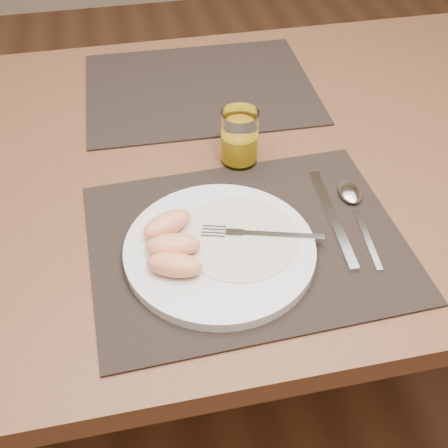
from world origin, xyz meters
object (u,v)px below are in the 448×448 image
(placemat_near, at_px, (247,241))
(plate, at_px, (220,250))
(fork, at_px, (251,234))
(juice_glass, at_px, (239,140))
(placemat_far, at_px, (200,88))
(spoon, at_px, (352,198))
(table, at_px, (217,190))
(knife, at_px, (336,225))

(placemat_near, relative_size, plate, 1.67)
(plate, xyz_separation_m, fork, (0.05, 0.01, 0.01))
(juice_glass, bearing_deg, placemat_far, 95.29)
(placemat_far, xyz_separation_m, spoon, (0.17, -0.39, 0.01))
(spoon, height_order, juice_glass, juice_glass)
(plate, distance_m, juice_glass, 0.22)
(spoon, bearing_deg, table, 136.97)
(table, height_order, placemat_far, placemat_far)
(table, height_order, fork, fork)
(placemat_far, relative_size, juice_glass, 4.80)
(placemat_far, height_order, spoon, spoon)
(table, distance_m, plate, 0.26)
(placemat_near, xyz_separation_m, knife, (0.14, 0.00, 0.00))
(placemat_near, height_order, spoon, spoon)
(table, distance_m, juice_glass, 0.14)
(placemat_far, distance_m, plate, 0.46)
(placemat_far, relative_size, knife, 2.04)
(knife, bearing_deg, plate, -174.13)
(table, distance_m, spoon, 0.27)
(placemat_near, bearing_deg, table, 90.21)
(fork, bearing_deg, juice_glass, 82.12)
(table, relative_size, plate, 5.19)
(fork, height_order, juice_glass, juice_glass)
(juice_glass, bearing_deg, fork, -97.88)
(knife, distance_m, spoon, 0.07)
(juice_glass, bearing_deg, spoon, -43.05)
(plate, xyz_separation_m, spoon, (0.22, 0.07, -0.00))
(table, distance_m, placemat_near, 0.24)
(placemat_near, distance_m, fork, 0.02)
(table, xyz_separation_m, placemat_far, (0.01, 0.22, 0.09))
(placemat_near, relative_size, knife, 2.04)
(table, height_order, plate, plate)
(fork, distance_m, juice_glass, 0.20)
(fork, bearing_deg, spoon, 17.56)
(placemat_far, distance_m, fork, 0.45)
(knife, bearing_deg, placemat_far, 106.24)
(placemat_far, bearing_deg, juice_glass, -84.71)
(plate, distance_m, spoon, 0.23)
(plate, relative_size, knife, 1.22)
(plate, relative_size, spoon, 1.40)
(table, bearing_deg, plate, -100.21)
(table, distance_m, fork, 0.25)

